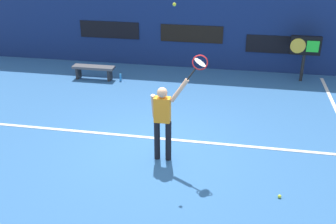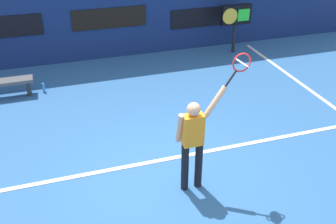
% 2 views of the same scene
% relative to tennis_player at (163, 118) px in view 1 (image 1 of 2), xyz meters
% --- Properties ---
extents(ground_plane, '(18.00, 18.00, 0.00)m').
position_rel_tennis_player_xyz_m(ground_plane, '(-0.24, 0.54, -1.01)').
color(ground_plane, '#2D609E').
extents(back_wall, '(18.00, 0.20, 3.36)m').
position_rel_tennis_player_xyz_m(back_wall, '(-0.24, 6.48, 0.67)').
color(back_wall, navy).
rests_on(back_wall, ground_plane).
extents(sponsor_banner_center, '(2.20, 0.03, 0.60)m').
position_rel_tennis_player_xyz_m(sponsor_banner_center, '(-0.24, 6.36, 0.23)').
color(sponsor_banner_center, black).
extents(sponsor_banner_portside, '(2.20, 0.03, 0.60)m').
position_rel_tennis_player_xyz_m(sponsor_banner_portside, '(-3.24, 6.36, 0.24)').
color(sponsor_banner_portside, black).
extents(sponsor_banner_starboard, '(2.20, 0.03, 0.60)m').
position_rel_tennis_player_xyz_m(sponsor_banner_starboard, '(2.76, 6.36, -0.01)').
color(sponsor_banner_starboard, black).
extents(court_baseline, '(10.00, 0.10, 0.01)m').
position_rel_tennis_player_xyz_m(court_baseline, '(-0.24, 0.88, -1.00)').
color(court_baseline, white).
rests_on(court_baseline, ground_plane).
extents(tennis_player, '(0.80, 0.31, 1.92)m').
position_rel_tennis_player_xyz_m(tennis_player, '(0.00, 0.00, 0.00)').
color(tennis_player, black).
rests_on(tennis_player, ground_plane).
extents(tennis_racket, '(0.47, 0.27, 0.60)m').
position_rel_tennis_player_xyz_m(tennis_racket, '(0.73, -0.00, 1.23)').
color(tennis_racket, black).
extents(tennis_ball, '(0.07, 0.07, 0.07)m').
position_rel_tennis_player_xyz_m(tennis_ball, '(0.23, 0.03, 2.35)').
color(tennis_ball, '#CCE033').
extents(scoreboard_clock, '(0.96, 0.20, 1.51)m').
position_rel_tennis_player_xyz_m(scoreboard_clock, '(3.53, 5.66, 0.14)').
color(scoreboard_clock, black).
rests_on(scoreboard_clock, ground_plane).
extents(court_bench, '(1.40, 0.36, 0.45)m').
position_rel_tennis_player_xyz_m(court_bench, '(-3.26, 4.58, -0.67)').
color(court_bench, '#4C4C51').
rests_on(court_bench, ground_plane).
extents(water_bottle, '(0.07, 0.07, 0.24)m').
position_rel_tennis_player_xyz_m(water_bottle, '(-2.35, 4.58, -0.89)').
color(water_bottle, '#338CD8').
rests_on(water_bottle, ground_plane).
extents(spare_ball, '(0.07, 0.07, 0.07)m').
position_rel_tennis_player_xyz_m(spare_ball, '(2.45, -0.99, -0.97)').
color(spare_ball, '#CCE033').
rests_on(spare_ball, ground_plane).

